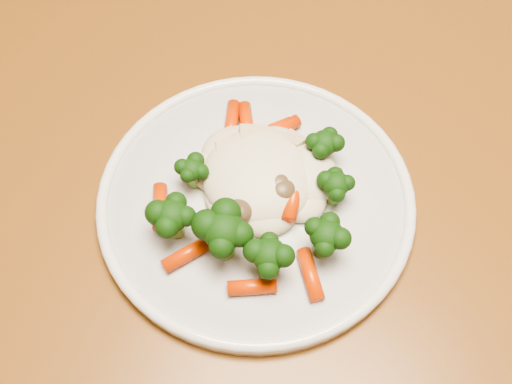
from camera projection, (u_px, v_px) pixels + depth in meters
dining_table at (307, 248)px, 0.64m from camera, size 1.36×1.13×0.75m
plate at (256, 201)px, 0.54m from camera, size 0.27×0.27×0.01m
meal at (258, 191)px, 0.52m from camera, size 0.17×0.19×0.05m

